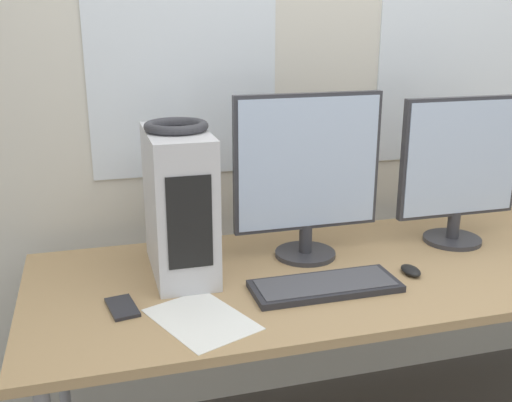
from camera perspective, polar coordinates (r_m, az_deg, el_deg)
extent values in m
cube|color=beige|center=(2.37, 6.52, 11.93)|extent=(8.00, 0.06, 2.70)
cube|color=white|center=(2.59, 18.95, 17.57)|extent=(0.68, 0.01, 1.24)
cube|color=tan|center=(2.04, 11.66, -6.27)|extent=(2.26, 0.81, 0.03)
cylinder|color=#99999E|center=(2.31, -18.02, -14.68)|extent=(0.04, 0.04, 0.75)
cube|color=silver|center=(1.88, -7.33, -0.19)|extent=(0.18, 0.39, 0.46)
cube|color=black|center=(1.70, -6.33, -2.08)|extent=(0.13, 0.00, 0.27)
torus|color=#333338|center=(1.82, -7.62, 7.09)|extent=(0.19, 0.19, 0.03)
cylinder|color=#333338|center=(2.06, 4.71, -5.02)|extent=(0.21, 0.21, 0.02)
cylinder|color=#333338|center=(2.04, 4.75, -3.52)|extent=(0.04, 0.04, 0.10)
cube|color=#333338|center=(1.96, 4.93, 3.68)|extent=(0.50, 0.03, 0.45)
cube|color=silver|center=(1.95, 5.10, 3.57)|extent=(0.47, 0.00, 0.43)
cylinder|color=#333338|center=(2.29, 18.16, -3.49)|extent=(0.21, 0.21, 0.02)
cylinder|color=#333338|center=(2.27, 18.30, -2.14)|extent=(0.04, 0.04, 0.10)
cube|color=#333338|center=(2.21, 18.90, 3.95)|extent=(0.45, 0.03, 0.42)
cube|color=silver|center=(2.20, 19.13, 3.85)|extent=(0.43, 0.00, 0.40)
cube|color=#28282D|center=(1.82, 6.60, -8.06)|extent=(0.45, 0.17, 0.02)
cube|color=#47474C|center=(1.82, 6.61, -7.73)|extent=(0.41, 0.15, 0.00)
ellipsoid|color=black|center=(1.97, 14.52, -6.42)|extent=(0.05, 0.09, 0.02)
cube|color=#232328|center=(1.74, -12.62, -9.85)|extent=(0.09, 0.15, 0.01)
cube|color=white|center=(1.65, -5.22, -11.15)|extent=(0.31, 0.35, 0.00)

